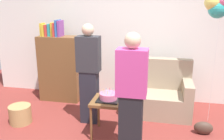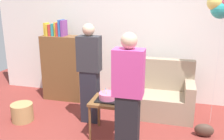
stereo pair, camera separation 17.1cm
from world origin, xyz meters
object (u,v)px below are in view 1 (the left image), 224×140
object	(u,v)px
person_holding_cake	(131,99)
person_blowing_candles	(89,74)
birthday_cake	(108,97)
wicker_basket	(20,114)
couch	(159,95)
handbag	(203,128)
bookshelf	(60,67)
balloon_bunch	(219,4)
side_table	(108,105)

from	to	relation	value
person_holding_cake	person_blowing_candles	bearing A→B (deg)	-37.93
birthday_cake	wicker_basket	distance (m)	1.59
person_blowing_candles	couch	bearing A→B (deg)	15.54
person_holding_cake	wicker_basket	xyz separation A→B (m)	(-1.92, 0.58, -0.68)
person_holding_cake	handbag	bearing A→B (deg)	-130.82
bookshelf	balloon_bunch	distance (m)	3.06
bookshelf	wicker_basket	xyz separation A→B (m)	(-0.26, -1.10, -0.54)
bookshelf	birthday_cake	world-z (taller)	bookshelf
wicker_basket	handbag	world-z (taller)	wicker_basket
bookshelf	handbag	bearing A→B (deg)	-17.56
person_holding_cake	balloon_bunch	world-z (taller)	balloon_bunch
person_blowing_candles	wicker_basket	distance (m)	1.34
couch	handbag	bearing A→B (deg)	-42.36
wicker_basket	couch	bearing A→B (deg)	21.44
wicker_basket	person_holding_cake	bearing A→B (deg)	-16.88
person_holding_cake	wicker_basket	bearing A→B (deg)	-7.25
couch	side_table	xyz separation A→B (m)	(-0.72, -0.94, 0.14)
side_table	balloon_bunch	distance (m)	2.25
person_blowing_candles	balloon_bunch	world-z (taller)	balloon_bunch
person_blowing_candles	handbag	size ratio (longest dim) A/B	5.82
birthday_cake	balloon_bunch	bearing A→B (deg)	28.86
side_table	birthday_cake	size ratio (longest dim) A/B	1.77
side_table	bookshelf	bearing A→B (deg)	137.50
balloon_bunch	couch	bearing A→B (deg)	173.26
side_table	birthday_cake	distance (m)	0.13
handbag	couch	bearing A→B (deg)	137.64
couch	person_holding_cake	xyz separation A→B (m)	(-0.32, -1.46, 0.49)
couch	person_blowing_candles	world-z (taller)	person_blowing_candles
bookshelf	person_blowing_candles	size ratio (longest dim) A/B	0.99
side_table	wicker_basket	bearing A→B (deg)	177.79
handbag	bookshelf	bearing A→B (deg)	162.44
bookshelf	birthday_cake	bearing A→B (deg)	-42.50
side_table	wicker_basket	size ratio (longest dim) A/B	1.57
couch	handbag	xyz separation A→B (m)	(0.69, -0.63, -0.24)
person_blowing_candles	side_table	bearing A→B (deg)	-53.45
birthday_cake	wicker_basket	size ratio (longest dim) A/B	0.89
handbag	balloon_bunch	size ratio (longest dim) A/B	0.13
person_blowing_candles	balloon_bunch	bearing A→B (deg)	2.22
side_table	birthday_cake	xyz separation A→B (m)	(0.00, 0.00, 0.13)
wicker_basket	person_blowing_candles	bearing A→B (deg)	14.67
handbag	balloon_bunch	world-z (taller)	balloon_bunch
person_holding_cake	couch	bearing A→B (deg)	-92.78
birthday_cake	person_blowing_candles	world-z (taller)	person_blowing_candles
birthday_cake	person_holding_cake	world-z (taller)	person_holding_cake
wicker_basket	handbag	xyz separation A→B (m)	(2.92, 0.25, -0.05)
birthday_cake	balloon_bunch	distance (m)	2.17
couch	person_blowing_candles	xyz separation A→B (m)	(-1.12, -0.59, 0.49)
side_table	balloon_bunch	world-z (taller)	balloon_bunch
birthday_cake	handbag	distance (m)	1.53
person_blowing_candles	handbag	bearing A→B (deg)	-13.37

